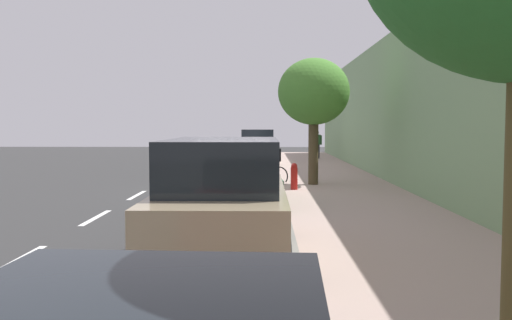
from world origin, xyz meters
TOP-DOWN VIEW (x-y plane):
  - ground at (0.00, 0.00)m, footprint 73.83×73.83m
  - sidewalk at (3.58, 0.00)m, footprint 3.83×46.15m
  - curb_edge at (1.58, 0.00)m, footprint 0.16×46.15m
  - lane_stripe_centre at (-2.93, -0.97)m, footprint 0.14×44.20m
  - lane_stripe_bike_edge at (0.11, 0.00)m, footprint 0.12×46.15m
  - building_facade at (5.75, 0.00)m, footprint 0.50×46.15m
  - parked_suv_tan_second at (0.46, -9.56)m, footprint 1.98×4.71m
  - parked_sedan_green_mid at (0.53, -3.36)m, footprint 2.04×4.50m
  - parked_pickup_white_far at (0.66, 11.59)m, footprint 2.15×5.36m
  - bicycle_at_curb at (1.12, 1.21)m, footprint 1.62×0.80m
  - cyclist_with_backpack at (1.34, 0.77)m, footprint 0.51×0.58m
  - street_tree_mid_block at (2.74, 0.80)m, footprint 2.44×2.44m
  - pedestrian_on_phone at (4.21, 15.40)m, footprint 0.61×0.29m
  - fire_hydrant at (2.01, -0.76)m, footprint 0.22×0.22m

SIDE VIEW (x-z plane):
  - ground at x=0.00m, z-range 0.00..0.00m
  - lane_stripe_bike_edge at x=0.11m, z-range 0.00..0.01m
  - lane_stripe_centre at x=-2.93m, z-range 0.00..0.01m
  - sidewalk at x=3.58m, z-range 0.00..0.17m
  - curb_edge at x=1.58m, z-range 0.00..0.17m
  - bicycle_at_curb at x=1.12m, z-range -0.01..0.78m
  - fire_hydrant at x=2.01m, z-range 0.17..1.01m
  - parked_sedan_green_mid at x=0.53m, z-range -0.01..1.51m
  - parked_pickup_white_far at x=0.66m, z-range -0.07..1.88m
  - parked_suv_tan_second at x=0.46m, z-range 0.03..2.02m
  - cyclist_with_backpack at x=1.34m, z-range 0.20..1.95m
  - pedestrian_on_phone at x=4.21m, z-range 0.28..1.97m
  - building_facade at x=5.75m, z-range 0.00..5.46m
  - street_tree_mid_block at x=2.74m, z-range 1.15..5.45m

